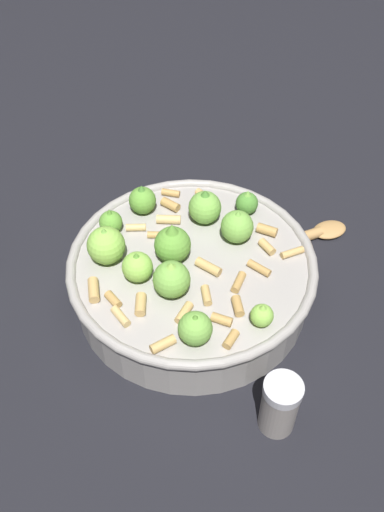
% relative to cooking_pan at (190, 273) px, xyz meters
% --- Properties ---
extents(ground_plane, '(2.40, 2.40, 0.00)m').
position_rel_cooking_pan_xyz_m(ground_plane, '(-0.00, 0.00, -0.04)').
color(ground_plane, black).
extents(cooking_pan, '(0.32, 0.32, 0.12)m').
position_rel_cooking_pan_xyz_m(cooking_pan, '(0.00, 0.00, 0.00)').
color(cooking_pan, '#9E9993').
rests_on(cooking_pan, ground).
extents(pepper_shaker, '(0.04, 0.04, 0.08)m').
position_rel_cooking_pan_xyz_m(pepper_shaker, '(0.03, 0.21, -0.00)').
color(pepper_shaker, gray).
rests_on(pepper_shaker, ground).
extents(wooden_spoon, '(0.21, 0.07, 0.02)m').
position_rel_cooking_pan_xyz_m(wooden_spoon, '(-0.17, 0.01, -0.04)').
color(wooden_spoon, '#B2844C').
rests_on(wooden_spoon, ground).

